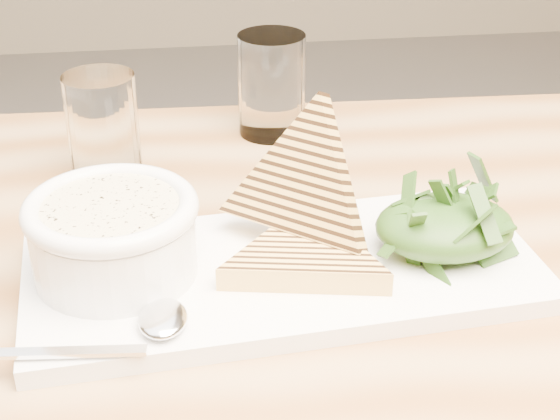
{
  "coord_description": "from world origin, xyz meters",
  "views": [
    {
      "loc": [
        -0.19,
        -0.3,
        1.09
      ],
      "look_at": [
        -0.11,
        0.26,
        0.78
      ],
      "focal_mm": 55.0,
      "sensor_mm": 36.0,
      "label": 1
    }
  ],
  "objects": [
    {
      "name": "table_top",
      "position": [
        -0.18,
        0.22,
        0.71
      ],
      "size": [
        1.14,
        0.78,
        0.04
      ],
      "primitive_type": "cube",
      "rotation": [
        0.0,
        0.0,
        -0.04
      ],
      "color": "#A47C4E",
      "rests_on": "ground"
    },
    {
      "name": "sandwich_flat",
      "position": [
        -0.1,
        0.23,
        0.75
      ],
      "size": [
        0.17,
        0.17,
        0.02
      ],
      "primitive_type": null,
      "rotation": [
        0.0,
        0.0,
        -0.19
      ],
      "color": "#DAA951",
      "rests_on": "platter"
    },
    {
      "name": "spoon_handle",
      "position": [
        -0.27,
        0.15,
        0.74
      ],
      "size": [
        0.11,
        0.02,
        0.0
      ],
      "primitive_type": "cube",
      "rotation": [
        0.0,
        0.0,
        -0.09
      ],
      "color": "silver",
      "rests_on": "platter"
    },
    {
      "name": "bowl_rim",
      "position": [
        -0.24,
        0.24,
        0.79
      ],
      "size": [
        0.13,
        0.13,
        0.01
      ],
      "primitive_type": "torus",
      "color": "white",
      "rests_on": "soup_bowl"
    },
    {
      "name": "sandwich_lean",
      "position": [
        -0.09,
        0.27,
        0.79
      ],
      "size": [
        0.2,
        0.19,
        0.16
      ],
      "primitive_type": null,
      "rotation": [
        1.12,
        0.0,
        -0.69
      ],
      "color": "#DAA951",
      "rests_on": "sandwich_flat"
    },
    {
      "name": "platter",
      "position": [
        -0.11,
        0.24,
        0.73
      ],
      "size": [
        0.4,
        0.2,
        0.01
      ],
      "primitive_type": "cube",
      "rotation": [
        0.0,
        0.0,
        0.09
      ],
      "color": "white",
      "rests_on": "table_top"
    },
    {
      "name": "soup",
      "position": [
        -0.24,
        0.24,
        0.79
      ],
      "size": [
        0.1,
        0.1,
        0.01
      ],
      "primitive_type": "cylinder",
      "color": "beige",
      "rests_on": "soup_bowl"
    },
    {
      "name": "soup_bowl",
      "position": [
        -0.24,
        0.24,
        0.76
      ],
      "size": [
        0.12,
        0.12,
        0.05
      ],
      "primitive_type": "cylinder",
      "color": "white",
      "rests_on": "platter"
    },
    {
      "name": "glass_near",
      "position": [
        -0.25,
        0.43,
        0.77
      ],
      "size": [
        0.06,
        0.06,
        0.1
      ],
      "primitive_type": "cylinder",
      "color": "white",
      "rests_on": "table_top"
    },
    {
      "name": "glass_far",
      "position": [
        -0.09,
        0.51,
        0.78
      ],
      "size": [
        0.07,
        0.07,
        0.1
      ],
      "primitive_type": "cylinder",
      "color": "white",
      "rests_on": "table_top"
    },
    {
      "name": "arugula_pile",
      "position": [
        0.01,
        0.24,
        0.77
      ],
      "size": [
        0.11,
        0.1,
        0.05
      ],
      "primitive_type": null,
      "color": "#315E1A",
      "rests_on": "platter"
    },
    {
      "name": "spoon_bowl",
      "position": [
        -0.2,
        0.17,
        0.75
      ],
      "size": [
        0.04,
        0.05,
        0.01
      ],
      "primitive_type": "ellipsoid",
      "rotation": [
        0.0,
        0.0,
        -0.09
      ],
      "color": "silver",
      "rests_on": "platter"
    },
    {
      "name": "salad_base",
      "position": [
        0.01,
        0.24,
        0.76
      ],
      "size": [
        0.11,
        0.08,
        0.04
      ],
      "primitive_type": "ellipsoid",
      "color": "black",
      "rests_on": "platter"
    }
  ]
}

